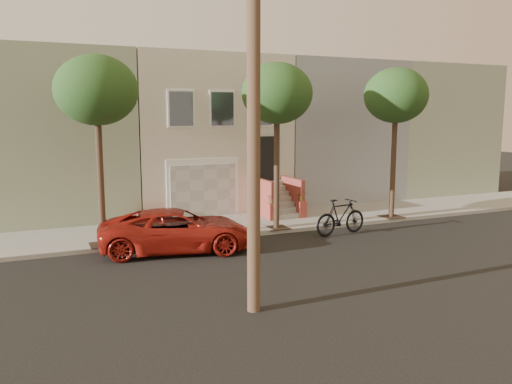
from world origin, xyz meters
name	(u,v)px	position (x,y,z in m)	size (l,w,h in m)	color
ground	(301,260)	(0.00, 0.00, 0.00)	(90.00, 90.00, 0.00)	black
sidewalk	(239,225)	(0.00, 5.35, 0.07)	(40.00, 3.70, 0.15)	gray
house_row	(195,132)	(0.00, 11.19, 3.64)	(33.10, 11.70, 7.00)	beige
tree_left	(97,91)	(-5.50, 3.90, 5.26)	(2.70, 2.57, 6.30)	#2D2116
tree_mid	(277,94)	(1.00, 3.90, 5.26)	(2.70, 2.57, 6.30)	#2D2116
tree_right	(396,96)	(6.50, 3.90, 5.26)	(2.70, 2.57, 6.30)	#2D2116
pickup_truck	(177,230)	(-3.26, 2.66, 0.71)	(2.34, 5.08, 1.41)	maroon
motorcycle	(341,217)	(3.02, 2.48, 0.69)	(0.65, 2.29, 1.38)	black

